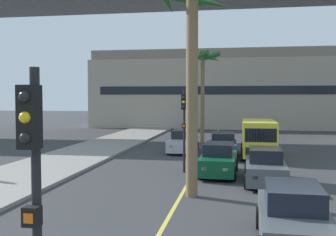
{
  "coord_description": "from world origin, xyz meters",
  "views": [
    {
      "loc": [
        2.11,
        1.62,
        3.83
      ],
      "look_at": [
        0.0,
        14.0,
        3.19
      ],
      "focal_mm": 43.07,
      "sensor_mm": 36.0,
      "label": 1
    }
  ],
  "objects_px": {
    "car_queue_third": "(223,146)",
    "palm_tree_mid_median": "(203,67)",
    "car_queue_front": "(183,142)",
    "delivery_van": "(258,137)",
    "car_queue_second": "(218,160)",
    "traffic_light_median_near": "(34,190)",
    "car_queue_fourth": "(293,218)",
    "palm_tree_near_median": "(192,33)",
    "car_queue_fifth": "(265,167)",
    "traffic_light_median_far": "(184,120)"
  },
  "relations": [
    {
      "from": "car_queue_fifth",
      "to": "palm_tree_near_median",
      "type": "relative_size",
      "value": 0.5
    },
    {
      "from": "traffic_light_median_far",
      "to": "palm_tree_near_median",
      "type": "height_order",
      "value": "palm_tree_near_median"
    },
    {
      "from": "car_queue_second",
      "to": "delivery_van",
      "type": "xyz_separation_m",
      "value": [
        2.26,
        6.12,
        0.57
      ]
    },
    {
      "from": "car_queue_fourth",
      "to": "palm_tree_mid_median",
      "type": "relative_size",
      "value": 0.53
    },
    {
      "from": "traffic_light_median_far",
      "to": "traffic_light_median_near",
      "type": "bearing_deg",
      "value": -89.26
    },
    {
      "from": "car_queue_fifth",
      "to": "palm_tree_near_median",
      "type": "distance_m",
      "value": 6.96
    },
    {
      "from": "car_queue_third",
      "to": "car_queue_fourth",
      "type": "relative_size",
      "value": 1.0
    },
    {
      "from": "traffic_light_median_near",
      "to": "car_queue_second",
      "type": "bearing_deg",
      "value": 84.26
    },
    {
      "from": "car_queue_third",
      "to": "delivery_van",
      "type": "distance_m",
      "value": 2.29
    },
    {
      "from": "palm_tree_near_median",
      "to": "palm_tree_mid_median",
      "type": "xyz_separation_m",
      "value": [
        -1.13,
        18.63,
        0.11
      ]
    },
    {
      "from": "car_queue_third",
      "to": "palm_tree_mid_median",
      "type": "xyz_separation_m",
      "value": [
        -1.98,
        7.97,
        5.68
      ]
    },
    {
      "from": "car_queue_front",
      "to": "car_queue_fifth",
      "type": "distance_m",
      "value": 10.69
    },
    {
      "from": "palm_tree_mid_median",
      "to": "car_queue_fifth",
      "type": "bearing_deg",
      "value": -75.38
    },
    {
      "from": "car_queue_second",
      "to": "car_queue_fifth",
      "type": "xyz_separation_m",
      "value": [
        2.15,
        -1.71,
        0.0
      ]
    },
    {
      "from": "car_queue_fourth",
      "to": "palm_tree_near_median",
      "type": "distance_m",
      "value": 7.95
    },
    {
      "from": "delivery_van",
      "to": "traffic_light_median_near",
      "type": "distance_m",
      "value": 22.01
    },
    {
      "from": "car_queue_front",
      "to": "traffic_light_median_near",
      "type": "height_order",
      "value": "traffic_light_median_near"
    },
    {
      "from": "car_queue_second",
      "to": "delivery_van",
      "type": "relative_size",
      "value": 0.79
    },
    {
      "from": "car_queue_second",
      "to": "delivery_van",
      "type": "height_order",
      "value": "delivery_van"
    },
    {
      "from": "car_queue_front",
      "to": "traffic_light_median_far",
      "type": "height_order",
      "value": "traffic_light_median_far"
    },
    {
      "from": "delivery_van",
      "to": "palm_tree_near_median",
      "type": "distance_m",
      "value": 12.26
    },
    {
      "from": "car_queue_front",
      "to": "delivery_van",
      "type": "relative_size",
      "value": 0.79
    },
    {
      "from": "car_queue_third",
      "to": "traffic_light_median_far",
      "type": "xyz_separation_m",
      "value": [
        -1.8,
        -5.79,
        1.99
      ]
    },
    {
      "from": "car_queue_fourth",
      "to": "delivery_van",
      "type": "distance_m",
      "value": 15.5
    },
    {
      "from": "delivery_van",
      "to": "palm_tree_near_median",
      "type": "relative_size",
      "value": 0.63
    },
    {
      "from": "delivery_van",
      "to": "car_queue_fifth",
      "type": "bearing_deg",
      "value": -90.75
    },
    {
      "from": "car_queue_third",
      "to": "car_queue_fifth",
      "type": "xyz_separation_m",
      "value": [
        2.11,
        -7.73,
        0.0
      ]
    },
    {
      "from": "traffic_light_median_near",
      "to": "palm_tree_mid_median",
      "type": "xyz_separation_m",
      "value": [
        -0.38,
        29.5,
        3.69
      ]
    },
    {
      "from": "car_queue_second",
      "to": "traffic_light_median_far",
      "type": "distance_m",
      "value": 2.67
    },
    {
      "from": "traffic_light_median_near",
      "to": "traffic_light_median_far",
      "type": "distance_m",
      "value": 15.74
    },
    {
      "from": "traffic_light_median_near",
      "to": "palm_tree_mid_median",
      "type": "distance_m",
      "value": 29.73
    },
    {
      "from": "car_queue_second",
      "to": "palm_tree_near_median",
      "type": "relative_size",
      "value": 0.5
    },
    {
      "from": "car_queue_second",
      "to": "palm_tree_near_median",
      "type": "bearing_deg",
      "value": -99.89
    },
    {
      "from": "car_queue_front",
      "to": "car_queue_third",
      "type": "height_order",
      "value": "same"
    },
    {
      "from": "car_queue_third",
      "to": "car_queue_front",
      "type": "bearing_deg",
      "value": 148.38
    },
    {
      "from": "car_queue_front",
      "to": "car_queue_fourth",
      "type": "bearing_deg",
      "value": -73.34
    },
    {
      "from": "car_queue_fourth",
      "to": "palm_tree_near_median",
      "type": "relative_size",
      "value": 0.5
    },
    {
      "from": "palm_tree_mid_median",
      "to": "delivery_van",
      "type": "bearing_deg",
      "value": -61.92
    },
    {
      "from": "car_queue_third",
      "to": "traffic_light_median_near",
      "type": "height_order",
      "value": "traffic_light_median_near"
    },
    {
      "from": "car_queue_fifth",
      "to": "delivery_van",
      "type": "distance_m",
      "value": 7.85
    },
    {
      "from": "delivery_van",
      "to": "traffic_light_median_far",
      "type": "bearing_deg",
      "value": -124.32
    },
    {
      "from": "traffic_light_median_near",
      "to": "car_queue_front",
      "type": "bearing_deg",
      "value": 93.03
    },
    {
      "from": "palm_tree_near_median",
      "to": "traffic_light_median_far",
      "type": "bearing_deg",
      "value": 101.05
    },
    {
      "from": "car_queue_front",
      "to": "car_queue_second",
      "type": "bearing_deg",
      "value": -70.23
    },
    {
      "from": "car_queue_second",
      "to": "car_queue_front",
      "type": "bearing_deg",
      "value": 109.77
    },
    {
      "from": "car_queue_front",
      "to": "palm_tree_near_median",
      "type": "distance_m",
      "value": 13.75
    },
    {
      "from": "traffic_light_median_near",
      "to": "car_queue_fourth",
      "type": "bearing_deg",
      "value": 57.62
    },
    {
      "from": "car_queue_front",
      "to": "delivery_van",
      "type": "xyz_separation_m",
      "value": [
        5.05,
        -1.65,
        0.57
      ]
    },
    {
      "from": "car_queue_second",
      "to": "palm_tree_near_median",
      "type": "xyz_separation_m",
      "value": [
        -0.81,
        -4.64,
        5.57
      ]
    },
    {
      "from": "palm_tree_near_median",
      "to": "car_queue_fourth",
      "type": "bearing_deg",
      "value": -56.35
    }
  ]
}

